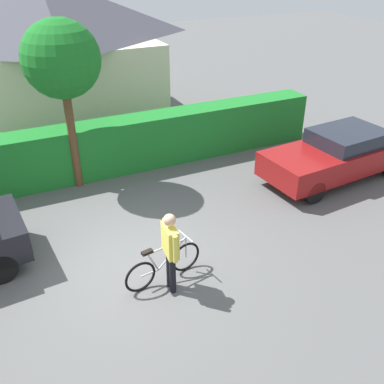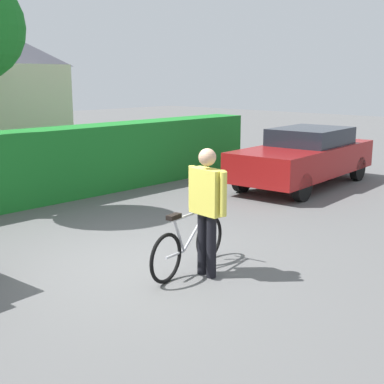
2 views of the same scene
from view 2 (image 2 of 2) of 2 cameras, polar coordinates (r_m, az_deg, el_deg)
ground_plane at (r=7.65m, az=-6.37°, el=-7.74°), size 60.00×60.00×0.00m
parked_car_far at (r=13.19m, az=11.96°, el=3.79°), size 4.57×2.06×1.38m
bicycle at (r=7.27m, az=-0.33°, el=-5.65°), size 1.70×0.52×0.87m
person_rider at (r=6.93m, az=1.62°, el=-1.08°), size 0.24×0.68×1.71m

